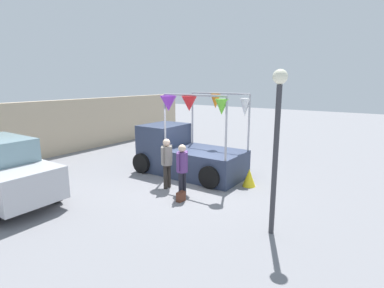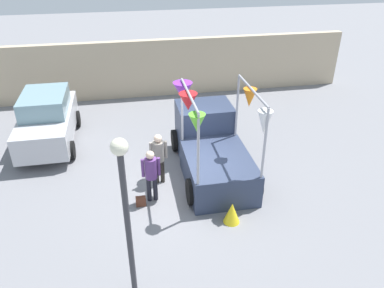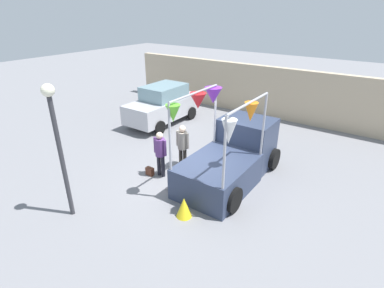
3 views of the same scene
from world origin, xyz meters
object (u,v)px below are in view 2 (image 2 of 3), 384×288
(handbag, at_px, (141,201))
(street_lamp, at_px, (125,199))
(vendor_truck, at_px, (210,144))
(person_customer, at_px, (151,171))
(folded_kite_bundle_sunflower, at_px, (232,213))
(person_vendor, at_px, (159,154))
(parked_car, at_px, (47,119))

(handbag, height_order, street_lamp, street_lamp)
(handbag, bearing_deg, vendor_truck, 34.10)
(handbag, xyz_separation_m, street_lamp, (-0.33, -2.86, 2.30))
(person_customer, bearing_deg, vendor_truck, 34.82)
(vendor_truck, xyz_separation_m, folded_kite_bundle_sunflower, (-0.03, -2.73, -0.56))
(vendor_truck, relative_size, person_vendor, 2.44)
(parked_car, height_order, handbag, parked_car)
(vendor_truck, xyz_separation_m, handbag, (-2.35, -1.59, -0.72))
(person_customer, distance_m, person_vendor, 0.90)
(handbag, xyz_separation_m, folded_kite_bundle_sunflower, (2.32, -1.14, 0.16))
(person_customer, bearing_deg, folded_kite_bundle_sunflower, -34.12)
(vendor_truck, distance_m, person_customer, 2.44)
(handbag, bearing_deg, street_lamp, -96.67)
(person_vendor, distance_m, street_lamp, 4.27)
(person_vendor, bearing_deg, parked_car, 138.25)
(person_vendor, bearing_deg, folded_kite_bundle_sunflower, -52.57)
(parked_car, distance_m, person_customer, 5.25)
(person_customer, relative_size, person_vendor, 0.98)
(person_vendor, bearing_deg, handbag, -122.09)
(vendor_truck, bearing_deg, handbag, -145.90)
(street_lamp, bearing_deg, vendor_truck, 58.87)
(street_lamp, bearing_deg, folded_kite_bundle_sunflower, 32.94)
(parked_car, distance_m, person_vendor, 4.85)
(person_vendor, xyz_separation_m, folded_kite_bundle_sunflower, (1.67, -2.18, -0.70))
(person_vendor, distance_m, folded_kite_bundle_sunflower, 2.83)
(handbag, relative_size, folded_kite_bundle_sunflower, 0.47)
(parked_car, xyz_separation_m, street_lamp, (2.63, -7.13, 1.50))
(parked_car, bearing_deg, street_lamp, -69.73)
(vendor_truck, distance_m, person_vendor, 1.79)
(vendor_truck, xyz_separation_m, person_vendor, (-1.70, -0.55, 0.14))
(parked_car, relative_size, person_vendor, 2.42)
(vendor_truck, xyz_separation_m, person_customer, (-2.00, -1.39, 0.12))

